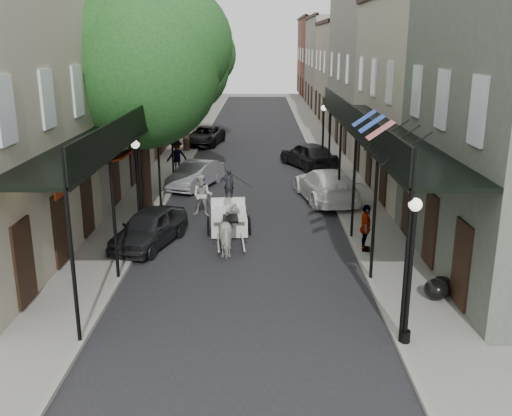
{
  "coord_description": "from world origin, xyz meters",
  "views": [
    {
      "loc": [
        0.52,
        -14.71,
        7.29
      ],
      "look_at": [
        0.35,
        4.77,
        1.6
      ],
      "focal_mm": 40.0,
      "sensor_mm": 36.0,
      "label": 1
    }
  ],
  "objects_px": {
    "lamppost_left": "(138,187)",
    "carriage": "(228,205)",
    "car_left_near": "(149,228)",
    "car_left_mid": "(196,175)",
    "tree_near": "(150,62)",
    "pedestrian_sidewalk_left": "(177,156)",
    "lamppost_right_near": "(410,270)",
    "pedestrian_sidewalk_right": "(366,228)",
    "lamppost_right_far": "(323,136)",
    "car_left_far": "(205,136)",
    "tree_far": "(189,65)",
    "car_right_far": "(308,155)",
    "horse": "(231,231)",
    "car_right_near": "(326,185)",
    "pedestrian_walking": "(203,195)"
  },
  "relations": [
    {
      "from": "pedestrian_sidewalk_left",
      "to": "pedestrian_sidewalk_right",
      "type": "height_order",
      "value": "pedestrian_sidewalk_left"
    },
    {
      "from": "pedestrian_sidewalk_right",
      "to": "lamppost_right_near",
      "type": "bearing_deg",
      "value": -173.16
    },
    {
      "from": "horse",
      "to": "pedestrian_sidewalk_left",
      "type": "relative_size",
      "value": 1.04
    },
    {
      "from": "car_left_near",
      "to": "car_right_far",
      "type": "height_order",
      "value": "car_right_far"
    },
    {
      "from": "tree_near",
      "to": "lamppost_right_far",
      "type": "relative_size",
      "value": 2.6
    },
    {
      "from": "horse",
      "to": "car_left_far",
      "type": "bearing_deg",
      "value": -87.17
    },
    {
      "from": "car_left_near",
      "to": "car_left_mid",
      "type": "xyz_separation_m",
      "value": [
        0.75,
        8.76,
        -0.01
      ]
    },
    {
      "from": "tree_far",
      "to": "lamppost_left",
      "type": "distance_m",
      "value": 18.57
    },
    {
      "from": "lamppost_right_near",
      "to": "car_left_mid",
      "type": "height_order",
      "value": "lamppost_right_near"
    },
    {
      "from": "lamppost_left",
      "to": "car_left_near",
      "type": "height_order",
      "value": "lamppost_left"
    },
    {
      "from": "tree_far",
      "to": "horse",
      "type": "relative_size",
      "value": 4.45
    },
    {
      "from": "pedestrian_sidewalk_right",
      "to": "car_right_far",
      "type": "distance_m",
      "value": 14.58
    },
    {
      "from": "horse",
      "to": "car_left_far",
      "type": "height_order",
      "value": "horse"
    },
    {
      "from": "lamppost_left",
      "to": "carriage",
      "type": "bearing_deg",
      "value": 18.3
    },
    {
      "from": "carriage",
      "to": "car_left_near",
      "type": "bearing_deg",
      "value": -151.69
    },
    {
      "from": "pedestrian_sidewalk_right",
      "to": "car_left_mid",
      "type": "xyz_separation_m",
      "value": [
        -7.08,
        9.55,
        -0.28
      ]
    },
    {
      "from": "lamppost_right_near",
      "to": "pedestrian_walking",
      "type": "height_order",
      "value": "lamppost_right_near"
    },
    {
      "from": "pedestrian_walking",
      "to": "pedestrian_sidewalk_right",
      "type": "distance_m",
      "value": 7.75
    },
    {
      "from": "pedestrian_sidewalk_left",
      "to": "lamppost_right_near",
      "type": "bearing_deg",
      "value": 88.46
    },
    {
      "from": "car_left_mid",
      "to": "pedestrian_sidewalk_right",
      "type": "bearing_deg",
      "value": -32.9
    },
    {
      "from": "horse",
      "to": "pedestrian_sidewalk_right",
      "type": "xyz_separation_m",
      "value": [
        4.78,
        -0.12,
        0.15
      ]
    },
    {
      "from": "tree_near",
      "to": "pedestrian_sidewalk_left",
      "type": "xyz_separation_m",
      "value": [
        -0.07,
        6.94,
        -5.44
      ]
    },
    {
      "from": "pedestrian_sidewalk_left",
      "to": "car_right_far",
      "type": "xyz_separation_m",
      "value": [
        7.63,
        1.88,
        -0.26
      ]
    },
    {
      "from": "tree_far",
      "to": "car_left_far",
      "type": "relative_size",
      "value": 1.78
    },
    {
      "from": "pedestrian_sidewalk_right",
      "to": "carriage",
      "type": "bearing_deg",
      "value": 70.08
    },
    {
      "from": "pedestrian_walking",
      "to": "car_left_near",
      "type": "relative_size",
      "value": 0.44
    },
    {
      "from": "lamppost_right_far",
      "to": "car_left_far",
      "type": "height_order",
      "value": "lamppost_right_far"
    },
    {
      "from": "pedestrian_walking",
      "to": "car_left_mid",
      "type": "distance_m",
      "value": 5.03
    },
    {
      "from": "car_left_mid",
      "to": "car_left_far",
      "type": "height_order",
      "value": "car_left_mid"
    },
    {
      "from": "pedestrian_sidewalk_left",
      "to": "car_left_far",
      "type": "bearing_deg",
      "value": -119.11
    },
    {
      "from": "lamppost_left",
      "to": "carriage",
      "type": "xyz_separation_m",
      "value": [
        3.33,
        1.1,
        -0.99
      ]
    },
    {
      "from": "tree_far",
      "to": "car_right_far",
      "type": "bearing_deg",
      "value": -34.22
    },
    {
      "from": "lamppost_right_near",
      "to": "car_left_near",
      "type": "relative_size",
      "value": 0.91
    },
    {
      "from": "horse",
      "to": "car_right_far",
      "type": "bearing_deg",
      "value": -110.18
    },
    {
      "from": "carriage",
      "to": "car_left_near",
      "type": "relative_size",
      "value": 0.67
    },
    {
      "from": "horse",
      "to": "car_right_near",
      "type": "bearing_deg",
      "value": -125.9
    },
    {
      "from": "tree_near",
      "to": "lamppost_right_far",
      "type": "bearing_deg",
      "value": 43.31
    },
    {
      "from": "car_right_far",
      "to": "tree_far",
      "type": "bearing_deg",
      "value": -58.74
    },
    {
      "from": "lamppost_right_near",
      "to": "carriage",
      "type": "relative_size",
      "value": 1.36
    },
    {
      "from": "lamppost_right_far",
      "to": "car_left_mid",
      "type": "height_order",
      "value": "lamppost_right_far"
    },
    {
      "from": "car_right_near",
      "to": "car_right_far",
      "type": "xyz_separation_m",
      "value": [
        -0.23,
        7.5,
        0.02
      ]
    },
    {
      "from": "lamppost_right_far",
      "to": "pedestrian_sidewalk_right",
      "type": "relative_size",
      "value": 2.19
    },
    {
      "from": "lamppost_left",
      "to": "pedestrian_sidewalk_right",
      "type": "height_order",
      "value": "lamppost_left"
    },
    {
      "from": "lamppost_left",
      "to": "pedestrian_sidewalk_right",
      "type": "xyz_separation_m",
      "value": [
        8.33,
        -1.55,
        -1.08
      ]
    },
    {
      "from": "carriage",
      "to": "horse",
      "type": "bearing_deg",
      "value": -90.0
    },
    {
      "from": "car_left_near",
      "to": "pedestrian_walking",
      "type": "bearing_deg",
      "value": 83.51
    },
    {
      "from": "carriage",
      "to": "tree_near",
      "type": "bearing_deg",
      "value": 133.05
    },
    {
      "from": "tree_near",
      "to": "pedestrian_sidewalk_left",
      "type": "relative_size",
      "value": 5.17
    },
    {
      "from": "carriage",
      "to": "pedestrian_sidewalk_right",
      "type": "xyz_separation_m",
      "value": [
        5.01,
        -2.65,
        -0.09
      ]
    },
    {
      "from": "lamppost_left",
      "to": "car_right_far",
      "type": "bearing_deg",
      "value": 60.13
    }
  ]
}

